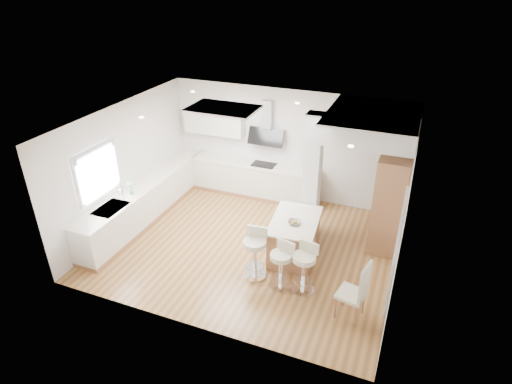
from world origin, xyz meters
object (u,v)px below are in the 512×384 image
at_px(bar_stool_c, 304,265).
at_px(dining_chair, 358,290).
at_px(bar_stool_b, 281,263).
at_px(bar_stool_a, 255,250).
at_px(peninsula, 294,237).

distance_m(bar_stool_c, dining_chair, 1.09).
height_order(bar_stool_b, bar_stool_c, bar_stool_c).
distance_m(bar_stool_a, dining_chair, 2.06).
height_order(bar_stool_a, bar_stool_c, bar_stool_a).
distance_m(peninsula, bar_stool_a, 1.05).
bearing_deg(bar_stool_b, bar_stool_c, 22.09).
bearing_deg(bar_stool_b, dining_chair, 2.07).
bearing_deg(bar_stool_a, peninsula, 55.94).
xyz_separation_m(bar_stool_a, dining_chair, (2.01, -0.44, 0.03)).
xyz_separation_m(bar_stool_c, dining_chair, (1.02, -0.38, 0.05)).
relative_size(peninsula, bar_stool_c, 1.48).
xyz_separation_m(peninsula, bar_stool_b, (0.07, -1.04, 0.10)).
relative_size(bar_stool_a, dining_chair, 0.90).
bearing_deg(dining_chair, bar_stool_a, 179.47).
bearing_deg(bar_stool_a, bar_stool_c, -9.09).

